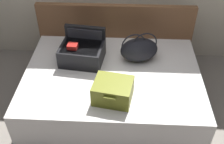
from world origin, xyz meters
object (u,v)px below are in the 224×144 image
object	(u,v)px
hard_case_medium	(113,91)
duffel_bag	(139,49)
bed	(112,90)
hard_case_large	(82,51)

from	to	relation	value
hard_case_medium	duffel_bag	distance (m)	0.76
bed	hard_case_medium	xyz separation A→B (m)	(0.03, -0.43, 0.40)
bed	hard_case_medium	world-z (taller)	hard_case_medium
hard_case_large	duffel_bag	bearing A→B (deg)	11.74
hard_case_medium	duffel_bag	xyz separation A→B (m)	(0.28, 0.70, 0.04)
duffel_bag	hard_case_large	bearing A→B (deg)	-175.37
hard_case_medium	hard_case_large	bearing A→B (deg)	131.84
hard_case_large	hard_case_medium	world-z (taller)	hard_case_large
hard_case_large	bed	bearing A→B (deg)	-23.20
hard_case_large	duffel_bag	distance (m)	0.69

